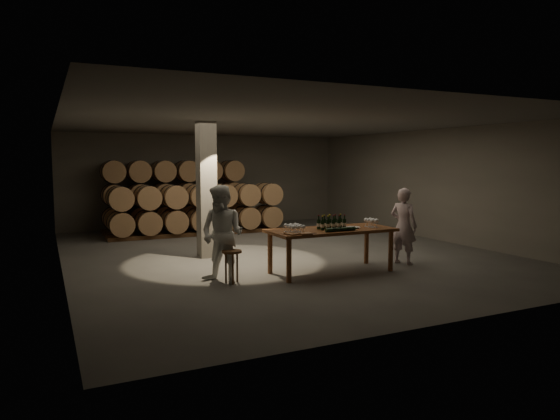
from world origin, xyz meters
name	(u,v)px	position (x,y,z in m)	size (l,w,h in m)	color
room	(207,190)	(-1.80, 0.20, 1.60)	(12.00, 12.00, 12.00)	#4E4C49
tasting_table	(331,234)	(0.00, -2.50, 0.80)	(2.60, 1.10, 0.90)	brown
barrel_stack_back	(175,194)	(-1.35, 5.20, 1.20)	(4.70, 0.95, 2.31)	#50331B
barrel_stack_front	(199,208)	(-0.96, 3.80, 0.83)	(5.48, 0.95, 1.57)	#50331B
bottle_cluster	(332,224)	(-0.01, -2.53, 1.01)	(0.59, 0.22, 0.30)	black
lying_bottles	(341,229)	(-0.02, -2.89, 0.94)	(0.76, 0.08, 0.08)	black
glass_cluster_left	(294,226)	(-0.91, -2.63, 1.02)	(0.30, 0.41, 0.16)	silver
glass_cluster_right	(371,221)	(0.91, -2.60, 1.03)	(0.20, 0.31, 0.19)	silver
plate	(353,227)	(0.49, -2.55, 0.91)	(0.31, 0.31, 0.02)	silver
notebook_near	(306,234)	(-0.84, -2.95, 0.92)	(0.23, 0.18, 0.03)	brown
notebook_corner	(292,234)	(-1.08, -2.85, 0.91)	(0.20, 0.25, 0.02)	brown
pen	(313,233)	(-0.66, -2.91, 0.91)	(0.01, 0.01, 0.16)	black
stool	(232,256)	(-2.15, -2.49, 0.51)	(0.37, 0.37, 0.62)	#50331B
person_man	(404,226)	(1.89, -2.46, 0.85)	(0.62, 0.41, 1.69)	beige
person_woman	(222,234)	(-2.29, -2.37, 0.92)	(0.89, 0.69, 1.83)	silver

